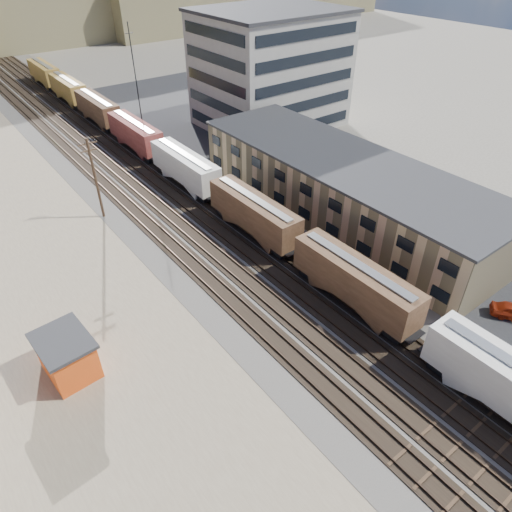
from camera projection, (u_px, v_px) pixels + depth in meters
ground at (443, 416)px, 33.20m from camera, size 300.00×300.00×0.00m
ballast_bed at (139, 175)px, 65.25m from camera, size 18.00×200.00×0.06m
dirt_yard at (9, 258)px, 49.00m from camera, size 24.00×180.00×0.03m
asphalt_lot at (323, 170)px, 66.46m from camera, size 26.00×120.00×0.04m
rail_tracks at (135, 175)px, 64.93m from camera, size 11.40×200.00×0.24m
freight_train at (158, 149)px, 65.85m from camera, size 3.00×119.74×4.46m
warehouse at (342, 187)px, 54.46m from camera, size 12.40×40.40×7.25m
office_tower at (270, 70)px, 76.76m from camera, size 22.60×18.60×18.45m
utility_pole_north at (95, 177)px, 52.84m from camera, size 2.20×0.32×10.00m
radio_mast at (137, 86)px, 69.27m from camera, size 1.20×0.16×18.00m
maintenance_shed at (67, 355)px, 35.50m from camera, size 4.13×5.17×3.60m
parked_car_blue at (282, 140)px, 73.54m from camera, size 5.87×6.48×1.68m
parked_car_far at (256, 113)px, 84.84m from camera, size 2.54×4.27×1.36m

